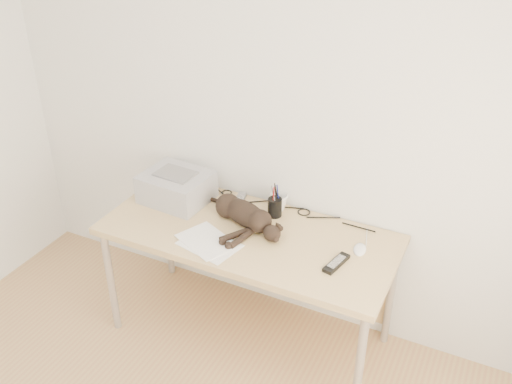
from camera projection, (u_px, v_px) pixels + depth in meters
The scene contains 11 objects.
wall_back at pixel (277, 112), 3.07m from camera, with size 3.50×3.50×0.00m, color white.
desk at pixel (255, 244), 3.21m from camera, with size 1.60×0.70×0.74m.
printer at pixel (177, 187), 3.33m from camera, with size 0.39×0.34×0.18m.
papers at pixel (208, 243), 2.99m from camera, with size 0.38×0.32×0.01m.
cat at pixel (242, 214), 3.12m from camera, with size 0.60×0.42×0.14m.
mug at pixel (278, 202), 3.25m from camera, with size 0.11×0.11×0.10m, color white.
pen_cup at pixel (275, 207), 3.19m from camera, with size 0.08×0.08×0.20m.
remote_grey at pixel (239, 201), 3.34m from camera, with size 0.05×0.18×0.02m, color slate.
remote_black at pixel (336, 263), 2.82m from camera, with size 0.05×0.18×0.02m, color black.
mouse at pixel (360, 247), 2.92m from camera, with size 0.07×0.11×0.04m, color white.
cable_tangle at pixel (272, 204), 3.32m from camera, with size 1.36×0.08×0.01m, color black, non-canonical shape.
Camera 1 is at (1.15, -0.88, 2.48)m, focal length 40.00 mm.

